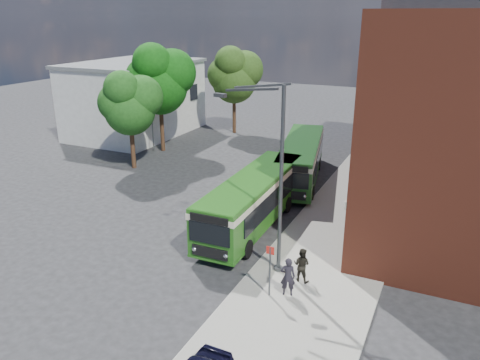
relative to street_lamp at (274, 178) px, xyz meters
The scene contains 14 objects.
ground 7.10m from the street_lamp, 157.54° to the left, with size 120.00×120.00×0.00m, color #252527.
pavement 11.27m from the street_lamp, 77.80° to the left, with size 6.00×48.00×0.15m, color gray.
kerb_line 11.12m from the street_lamp, 95.07° to the left, with size 0.12×48.00×0.01m, color beige.
white_building 30.38m from the street_lamp, 138.79° to the left, with size 9.40×13.40×7.30m.
flagpole 22.89m from the street_lamp, 139.05° to the left, with size 0.95×0.10×9.00m.
street_lamp is the anchor object (origin of this frame).
bus_stop_sign 4.02m from the street_lamp, 70.87° to the right, with size 0.35×0.08×2.52m.
bus_front 5.97m from the street_lamp, 123.34° to the left, with size 2.83×11.27×3.02m.
bus_rear 13.77m from the street_lamp, 102.27° to the left, with size 4.88×11.62×3.02m.
pedestrian_a 4.41m from the street_lamp, 51.23° to the right, with size 0.66×0.43×1.79m, color black.
pedestrian_b 4.19m from the street_lamp, 15.59° to the right, with size 0.80×0.62×1.64m, color black.
tree_left 18.99m from the street_lamp, 147.17° to the left, with size 4.65×4.42×7.86m.
tree_mid 22.86m from the street_lamp, 136.98° to the left, with size 5.67×5.39×9.57m.
tree_right 28.09m from the street_lamp, 119.32° to the left, with size 5.26×5.00×8.88m.
Camera 1 is at (11.91, -20.73, 11.82)m, focal length 35.00 mm.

